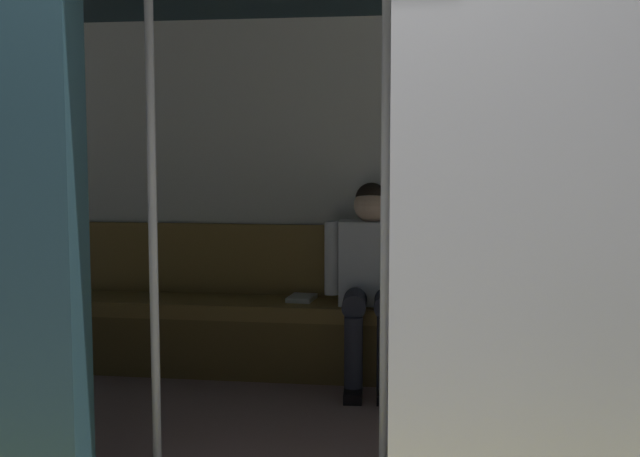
{
  "coord_description": "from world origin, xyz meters",
  "views": [
    {
      "loc": [
        -0.68,
        2.58,
        1.38
      ],
      "look_at": [
        -0.11,
        -1.27,
        1.01
      ],
      "focal_mm": 46.24,
      "sensor_mm": 36.0,
      "label": 1
    }
  ],
  "objects": [
    {
      "name": "train_car",
      "position": [
        0.07,
        -1.22,
        1.53
      ],
      "size": [
        6.4,
        2.76,
        2.31
      ],
      "color": "silver",
      "rests_on": "ground_plane"
    },
    {
      "name": "person_seated",
      "position": [
        -0.27,
        -2.19,
        0.68
      ],
      "size": [
        0.55,
        0.69,
        1.18
      ],
      "color": "silver",
      "rests_on": "ground_plane"
    },
    {
      "name": "book",
      "position": [
        0.17,
        -2.34,
        0.47
      ],
      "size": [
        0.17,
        0.23,
        0.03
      ],
      "primitive_type": "cube",
      "rotation": [
        0.0,
        0.0,
        -0.08
      ],
      "color": "silver",
      "rests_on": "bench_seat"
    },
    {
      "name": "grab_pole_door",
      "position": [
        0.46,
        -0.54,
        1.09
      ],
      "size": [
        0.04,
        0.04,
        2.17
      ],
      "primitive_type": "cylinder",
      "color": "silver",
      "rests_on": "ground_plane"
    },
    {
      "name": "bench_seat",
      "position": [
        0.0,
        -2.25,
        0.35
      ],
      "size": [
        3.33,
        0.44,
        0.46
      ],
      "color": "olive",
      "rests_on": "ground_plane"
    },
    {
      "name": "handbag",
      "position": [
        -0.63,
        -2.32,
        0.54
      ],
      "size": [
        0.26,
        0.15,
        0.17
      ],
      "color": "#262D4C",
      "rests_on": "bench_seat"
    },
    {
      "name": "grab_pole_far",
      "position": [
        -0.46,
        -0.6,
        1.09
      ],
      "size": [
        0.04,
        0.04,
        2.17
      ],
      "primitive_type": "cylinder",
      "color": "silver",
      "rests_on": "ground_plane"
    }
  ]
}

